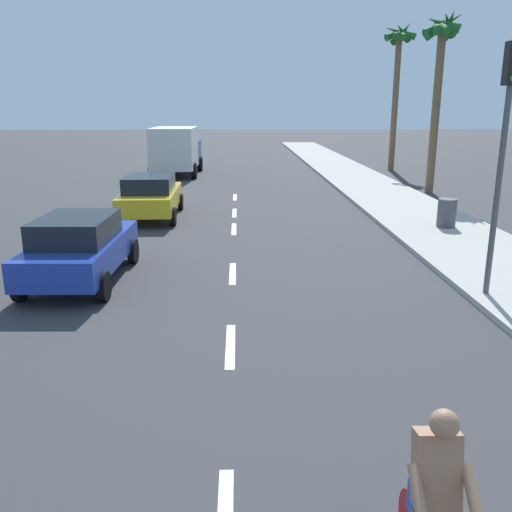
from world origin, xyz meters
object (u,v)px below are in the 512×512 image
Objects in this scene: delivery_truck at (176,149)px; trash_bin_far at (447,213)px; palm_tree_distant at (398,57)px; palm_tree_far at (440,53)px; traffic_signal at (506,125)px; parked_car_yellow at (151,195)px; parked_car_blue at (80,246)px.

delivery_truck is 18.79m from trash_bin_far.
palm_tree_distant is at bearing 9.84° from delivery_truck.
trash_bin_far is (-3.02, -17.64, -6.27)m from palm_tree_distant.
palm_tree_far reaches higher than traffic_signal.
delivery_truck is 6.81× the size of trash_bin_far.
parked_car_yellow is at bearing -86.86° from delivery_truck.
traffic_signal reaches higher than trash_bin_far.
traffic_signal reaches higher than delivery_truck.
parked_car_blue and parked_car_yellow have the same top height.
palm_tree_distant is at bearing 80.29° from trash_bin_far.
parked_car_yellow is 4.87× the size of trash_bin_far.
trash_bin_far is (10.48, -15.57, -0.90)m from delivery_truck.
delivery_truck reaches higher than trash_bin_far.
delivery_truck is 0.70× the size of palm_tree_distant.
parked_car_yellow is (0.47, 7.53, 0.00)m from parked_car_blue.
parked_car_blue is 0.95× the size of parked_car_yellow.
parked_car_blue is 0.47× the size of palm_tree_distant.
parked_car_blue reaches higher than trash_bin_far.
traffic_signal is at bearing -104.56° from palm_tree_far.
delivery_truck is at bearing 149.77° from palm_tree_far.
parked_car_yellow is 12.72m from traffic_signal.
parked_car_blue is 9.47m from traffic_signal.
palm_tree_far is 1.56× the size of traffic_signal.
palm_tree_far is 8.79× the size of trash_bin_far.
traffic_signal is (-3.82, -14.71, -2.65)m from palm_tree_far.
palm_tree_distant is (13.04, 15.10, 6.03)m from parked_car_yellow.
palm_tree_distant reaches higher than delivery_truck.
trash_bin_far is at bearing 27.16° from parked_car_blue.
parked_car_blue is 0.52× the size of palm_tree_far.
palm_tree_far is (12.73, -7.41, 4.75)m from delivery_truck.
palm_tree_distant reaches higher than traffic_signal.
palm_tree_distant is at bearing 60.87° from parked_car_blue.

